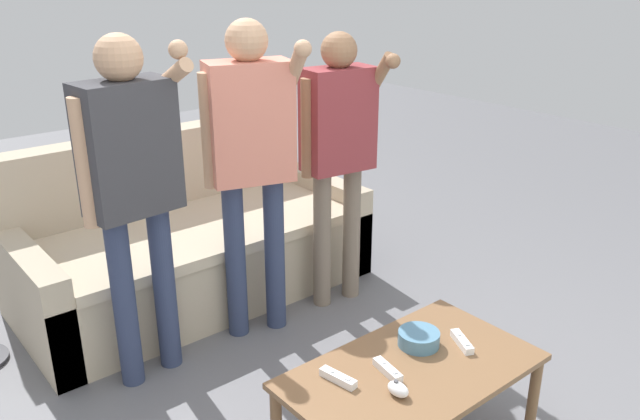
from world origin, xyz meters
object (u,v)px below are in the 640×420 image
(player_right, at_px, (338,140))
(snack_bowl, at_px, (419,338))
(player_center, at_px, (251,146))
(game_remote_wand_far, at_px, (338,378))
(couch, at_px, (189,243))
(game_remote_wand_spare, at_px, (388,370))
(player_left, at_px, (132,174))
(game_remote_wand_near, at_px, (462,342))
(coffee_table, at_px, (412,380))
(game_remote_nunchuk, at_px, (398,389))

(player_right, bearing_deg, snack_bowl, -115.07)
(player_center, relative_size, player_right, 1.06)
(snack_bowl, bearing_deg, game_remote_wand_far, 176.78)
(couch, height_order, game_remote_wand_spare, couch)
(couch, bearing_deg, game_remote_wand_spare, -94.44)
(player_center, bearing_deg, game_remote_wand_far, -108.73)
(player_center, height_order, game_remote_wand_spare, player_center)
(player_right, bearing_deg, couch, 132.58)
(player_right, xyz_separation_m, game_remote_wand_spare, (-0.73, -1.13, -0.52))
(player_left, relative_size, game_remote_wand_near, 10.55)
(player_center, xyz_separation_m, player_right, (0.54, -0.02, -0.06))
(player_left, relative_size, game_remote_wand_spare, 10.54)
(player_left, relative_size, player_center, 0.98)
(game_remote_wand_far, bearing_deg, couch, 79.59)
(snack_bowl, distance_m, game_remote_wand_spare, 0.24)
(couch, relative_size, coffee_table, 2.02)
(snack_bowl, height_order, game_remote_wand_near, snack_bowl)
(game_remote_wand_far, relative_size, game_remote_wand_spare, 1.03)
(game_remote_nunchuk, relative_size, game_remote_wand_far, 0.56)
(game_remote_wand_spare, bearing_deg, couch, 85.56)
(coffee_table, relative_size, player_center, 0.60)
(game_remote_wand_far, bearing_deg, game_remote_nunchuk, -59.84)
(coffee_table, relative_size, player_left, 0.61)
(player_center, distance_m, player_right, 0.55)
(coffee_table, height_order, game_remote_wand_spare, game_remote_wand_spare)
(game_remote_nunchuk, height_order, game_remote_wand_near, game_remote_nunchuk)
(player_right, bearing_deg, player_left, 179.20)
(player_right, bearing_deg, player_center, 177.68)
(game_remote_wand_near, xyz_separation_m, game_remote_wand_far, (-0.54, 0.13, -0.00))
(game_remote_wand_near, bearing_deg, game_remote_wand_far, 166.14)
(game_remote_nunchuk, height_order, player_center, player_center)
(coffee_table, height_order, game_remote_nunchuk, game_remote_nunchuk)
(snack_bowl, relative_size, player_right, 0.11)
(game_remote_nunchuk, relative_size, player_center, 0.05)
(game_remote_wand_near, xyz_separation_m, game_remote_wand_spare, (-0.36, 0.05, 0.00))
(coffee_table, relative_size, game_remote_wand_near, 6.46)
(player_right, height_order, game_remote_wand_near, player_right)
(snack_bowl, relative_size, player_left, 0.10)
(game_remote_nunchuk, distance_m, game_remote_wand_spare, 0.13)
(couch, bearing_deg, game_remote_wand_far, -100.41)
(snack_bowl, xyz_separation_m, player_right, (0.50, 1.08, 0.50))
(player_center, bearing_deg, game_remote_nunchuk, -101.27)
(couch, bearing_deg, player_right, -47.42)
(couch, xyz_separation_m, game_remote_nunchuk, (-0.20, -1.90, 0.15))
(game_remote_wand_near, bearing_deg, couch, 97.01)
(player_center, xyz_separation_m, game_remote_wand_spare, (-0.19, -1.16, -0.58))
(snack_bowl, relative_size, game_remote_nunchuk, 1.88)
(player_center, relative_size, game_remote_wand_near, 10.71)
(couch, xyz_separation_m, player_center, (0.05, -0.63, 0.72))
(snack_bowl, distance_m, player_left, 1.39)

